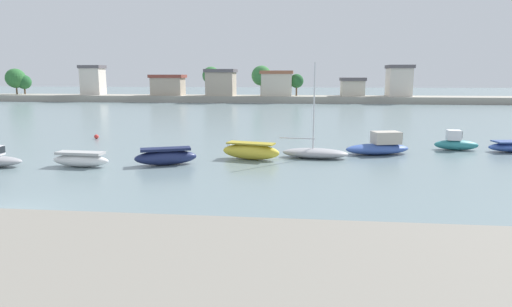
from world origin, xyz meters
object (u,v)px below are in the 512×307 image
Objects in this scene: moored_boat_4 at (251,151)px; mooring_buoy_3 at (96,137)px; moored_boat_6 at (379,146)px; moored_boat_2 at (81,160)px; moored_boat_5 at (315,153)px; moored_boat_7 at (456,143)px; mooring_buoy_0 at (229,145)px; moored_boat_3 at (166,157)px.

mooring_buoy_3 is (-15.62, 8.39, -0.38)m from moored_boat_4.
moored_boat_2 is at bearing -176.15° from moored_boat_6.
moored_boat_6 reaches higher than moored_boat_4.
moored_boat_5 is at bearing 25.86° from moored_boat_4.
moored_boat_4 is at bearing -161.43° from moored_boat_5.
moored_boat_2 is 0.75× the size of moored_boat_6.
moored_boat_5 is 21.47m from mooring_buoy_3.
moored_boat_7 is 31.56m from mooring_buoy_3.
moored_boat_4 is 0.84× the size of moored_boat_6.
moored_boat_5 is at bearing -29.90° from mooring_buoy_0.
moored_boat_7 is (11.28, 4.65, 0.17)m from moored_boat_5.
moored_boat_2 is at bearing -68.07° from mooring_buoy_3.
mooring_buoy_0 is at bearing 46.98° from moored_boat_3.
moored_boat_3 is at bearing -141.85° from moored_boat_4.
moored_boat_6 reaches higher than moored_boat_3.
moored_boat_6 is (20.20, 6.74, 0.14)m from moored_boat_2.
moored_boat_5 reaches higher than moored_boat_4.
moored_boat_5 is at bearing -1.84° from moored_boat_3.
moored_boat_5 is 12.20m from moored_boat_7.
mooring_buoy_3 is at bearing 165.96° from moored_boat_5.
moored_boat_7 is at bearing 2.04° from mooring_buoy_0.
mooring_buoy_3 is (-20.16, 7.39, -0.18)m from moored_boat_5.
moored_boat_5 reaches higher than mooring_buoy_3.
moored_boat_3 is at bearing -111.79° from mooring_buoy_0.
moored_boat_7 reaches higher than mooring_buoy_3.
moored_boat_7 is at bearing -4.98° from mooring_buoy_3.
moored_boat_4 is at bearing -176.50° from moored_boat_6.
moored_boat_5 is 1.30× the size of moored_boat_6.
moored_boat_6 is 1.54× the size of moored_boat_7.
moored_boat_4 is at bearing 22.16° from moored_boat_2.
moored_boat_5 is 8.02m from mooring_buoy_0.
mooring_buoy_3 is (-4.85, 12.05, -0.26)m from moored_boat_2.
mooring_buoy_0 is 0.90× the size of mooring_buoy_3.
moored_boat_3 is 14.93m from mooring_buoy_3.
moored_boat_6 reaches higher than mooring_buoy_3.
moored_boat_4 reaches higher than moored_boat_2.
mooring_buoy_3 is at bearing 153.43° from moored_boat_6.
moored_boat_3 is 10.55m from moored_boat_5.
moored_boat_5 reaches higher than moored_boat_3.
moored_boat_3 is at bearing 15.63° from moored_boat_2.
moored_boat_4 is 9.92m from moored_boat_6.
moored_boat_7 reaches higher than moored_boat_2.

